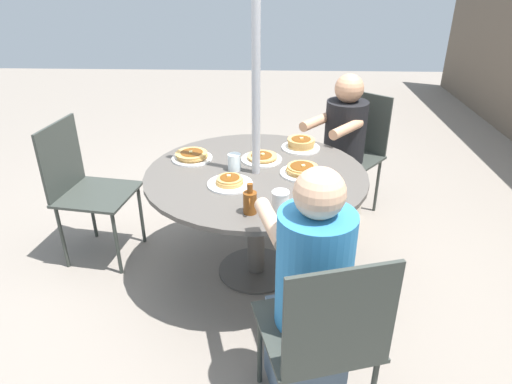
{
  "coord_description": "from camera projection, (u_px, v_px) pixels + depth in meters",
  "views": [
    {
      "loc": [
        2.44,
        0.09,
        1.85
      ],
      "look_at": [
        0.0,
        0.0,
        0.59
      ],
      "focal_mm": 32.0,
      "sensor_mm": 36.0,
      "label": 1
    }
  ],
  "objects": [
    {
      "name": "diner_north",
      "position": [
        309.0,
        301.0,
        1.93
      ],
      "size": [
        0.55,
        0.42,
        1.18
      ],
      "rotation": [
        0.0,
        0.0,
        -4.44
      ],
      "color": "slate",
      "rests_on": "ground"
    },
    {
      "name": "diner_east",
      "position": [
        341.0,
        155.0,
        3.42
      ],
      "size": [
        0.56,
        0.54,
        1.13
      ],
      "rotation": [
        0.0,
        0.0,
        -2.26
      ],
      "color": "beige",
      "rests_on": "ground"
    },
    {
      "name": "pancake_plate_c",
      "position": [
        230.0,
        182.0,
        2.53
      ],
      "size": [
        0.25,
        0.25,
        0.06
      ],
      "color": "white",
      "rests_on": "patio_table"
    },
    {
      "name": "pancake_plate_a",
      "position": [
        262.0,
        158.0,
        2.85
      ],
      "size": [
        0.25,
        0.25,
        0.04
      ],
      "color": "white",
      "rests_on": "patio_table"
    },
    {
      "name": "umbrella_pole",
      "position": [
        256.0,
        89.0,
        2.46
      ],
      "size": [
        0.05,
        0.05,
        2.42
      ],
      "primitive_type": "cylinder",
      "color": "#ADADB2",
      "rests_on": "ground"
    },
    {
      "name": "pancake_plate_d",
      "position": [
        302.0,
        170.0,
        2.66
      ],
      "size": [
        0.25,
        0.25,
        0.06
      ],
      "color": "white",
      "rests_on": "patio_table"
    },
    {
      "name": "pancake_plate_b",
      "position": [
        301.0,
        144.0,
        3.01
      ],
      "size": [
        0.25,
        0.25,
        0.08
      ],
      "color": "white",
      "rests_on": "patio_table"
    },
    {
      "name": "patio_chair_south",
      "position": [
        83.0,
        183.0,
        2.96
      ],
      "size": [
        0.51,
        0.51,
        0.94
      ],
      "rotation": [
        0.0,
        0.0,
        -0.15
      ],
      "color": "#333833",
      "rests_on": "ground"
    },
    {
      "name": "pancake_plate_e",
      "position": [
        192.0,
        156.0,
        2.85
      ],
      "size": [
        0.25,
        0.25,
        0.06
      ],
      "color": "white",
      "rests_on": "patio_table"
    },
    {
      "name": "syrup_bottle",
      "position": [
        250.0,
        202.0,
        2.24
      ],
      "size": [
        0.09,
        0.07,
        0.16
      ],
      "color": "brown",
      "rests_on": "patio_table"
    },
    {
      "name": "ground_plane",
      "position": [
        256.0,
        270.0,
        3.02
      ],
      "size": [
        12.0,
        12.0,
        0.0
      ],
      "primitive_type": "plane",
      "color": "gray"
    },
    {
      "name": "patio_chair_north",
      "position": [
        325.0,
        333.0,
        1.78
      ],
      "size": [
        0.55,
        0.55,
        0.94
      ],
      "rotation": [
        0.0,
        0.0,
        -4.44
      ],
      "color": "#333833",
      "rests_on": "ground"
    },
    {
      "name": "coffee_cup",
      "position": [
        280.0,
        201.0,
        2.26
      ],
      "size": [
        0.09,
        0.09,
        0.11
      ],
      "color": "white",
      "rests_on": "patio_table"
    },
    {
      "name": "patio_table",
      "position": [
        256.0,
        188.0,
        2.74
      ],
      "size": [
        1.31,
        1.31,
        0.72
      ],
      "color": "#4C4742",
      "rests_on": "ground"
    },
    {
      "name": "patio_chair_east",
      "position": [
        354.0,
        146.0,
        3.53
      ],
      "size": [
        0.63,
        0.63,
        0.94
      ],
      "rotation": [
        0.0,
        0.0,
        -2.26
      ],
      "color": "#333833",
      "rests_on": "ground"
    },
    {
      "name": "drinking_glass_a",
      "position": [
        234.0,
        162.0,
        2.7
      ],
      "size": [
        0.08,
        0.08,
        0.1
      ],
      "primitive_type": "cylinder",
      "color": "silver",
      "rests_on": "patio_table"
    }
  ]
}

